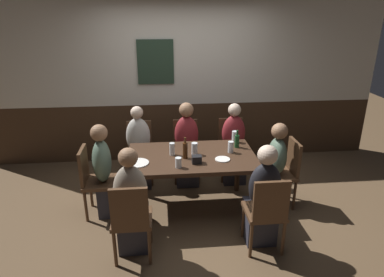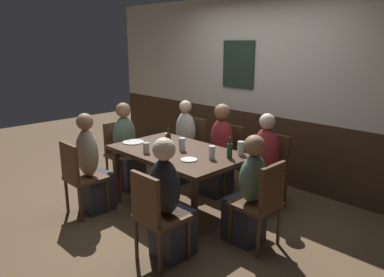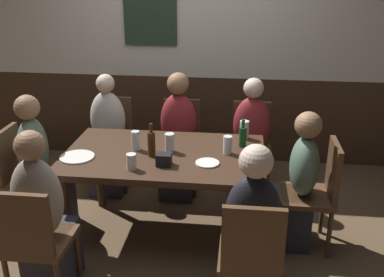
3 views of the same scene
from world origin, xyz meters
The scene contains 27 objects.
ground_plane centered at (0.00, 0.00, 0.00)m, with size 12.00×12.00×0.00m, color brown.
wall_back centered at (0.00, 1.65, 1.30)m, with size 6.40×0.13×2.60m.
dining_table centered at (0.00, 0.00, 0.66)m, with size 1.56×0.96×0.74m.
chair_head_west centered at (-1.19, 0.00, 0.50)m, with size 0.40×0.40×0.88m.
chair_head_east centered at (1.19, 0.00, 0.50)m, with size 0.40×0.40×0.88m.
chair_mid_far centered at (0.00, 0.89, 0.50)m, with size 0.40×0.40×0.88m.
chair_left_far centered at (-0.68, 0.89, 0.50)m, with size 0.40×0.40×0.88m.
chair_right_far centered at (0.68, 0.89, 0.50)m, with size 0.40×0.40×0.88m.
chair_right_near centered at (0.68, -0.89, 0.50)m, with size 0.40×0.40×0.88m.
chair_left_near centered at (-0.68, -0.89, 0.50)m, with size 0.40×0.40×0.88m.
person_head_west centered at (-1.03, 0.00, 0.50)m, with size 0.37×0.34×1.17m.
person_head_east centered at (1.03, 0.00, 0.47)m, with size 0.37×0.34×1.12m.
person_mid_far centered at (0.00, 0.73, 0.51)m, with size 0.34×0.37×1.20m.
person_left_far centered at (-0.68, 0.73, 0.49)m, with size 0.34×0.37×1.16m.
person_right_far centered at (0.68, 0.73, 0.49)m, with size 0.34×0.37×1.17m.
person_right_near centered at (0.68, -0.73, 0.49)m, with size 0.34×0.37×1.16m.
person_left_near centered at (-0.68, -0.73, 0.50)m, with size 0.34×0.37×1.19m.
beer_glass_tall centered at (-0.18, -0.31, 0.79)m, with size 0.07×0.07×0.12m.
beer_glass_half centered at (0.04, 0.04, 0.81)m, with size 0.07×0.07×0.15m.
tumbler_water centered at (-0.23, 0.04, 0.81)m, with size 0.07×0.07×0.15m.
tumbler_short centered at (0.49, 0.05, 0.80)m, with size 0.07×0.07×0.14m.
highball_clear centered at (0.62, 0.39, 0.81)m, with size 0.08×0.08×0.15m.
beer_bottle_green centered at (0.60, 0.21, 0.83)m, with size 0.06×0.06×0.23m.
beer_bottle_brown centered at (-0.08, -0.07, 0.85)m, with size 0.06×0.06×0.26m.
plate_white_large centered at (-0.64, -0.16, 0.75)m, with size 0.26×0.26×0.01m, color white.
plate_white_small centered at (0.35, -0.16, 0.75)m, with size 0.18×0.18×0.01m, color white.
condiment_caddy centered at (0.04, -0.22, 0.79)m, with size 0.11×0.09×0.09m, color black.
Camera 2 is at (3.05, -2.76, 1.97)m, focal length 34.71 mm.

